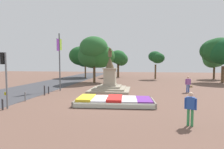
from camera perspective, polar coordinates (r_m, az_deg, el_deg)
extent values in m
plane|color=brown|center=(14.35, -3.11, -8.86)|extent=(95.59, 95.59, 0.00)
cube|color=#38281C|center=(13.50, 0.88, -8.95)|extent=(5.86, 2.89, 0.33)
cube|color=gray|center=(12.22, 0.49, -10.21)|extent=(5.90, 0.48, 0.37)
cube|color=gray|center=(14.78, 1.20, -7.76)|extent=(5.90, 0.48, 0.37)
cube|color=gray|center=(13.98, -11.23, -8.50)|extent=(0.27, 2.73, 0.37)
cube|color=gray|center=(13.63, 13.31, -8.84)|extent=(0.27, 2.73, 0.37)
cube|color=yellow|center=(13.75, -8.41, -7.58)|extent=(1.25, 2.40, 0.22)
cube|color=white|center=(13.56, -3.82, -7.91)|extent=(1.25, 2.40, 0.12)
cube|color=red|center=(13.44, 0.88, -7.81)|extent=(1.25, 2.40, 0.22)
cube|color=white|center=(13.43, 5.62, -8.04)|extent=(1.25, 2.40, 0.13)
cube|color=#72339E|center=(13.50, 10.35, -8.03)|extent=(1.25, 2.40, 0.12)
cube|color=#B2BCAD|center=(12.17, 0.47, -10.28)|extent=(5.62, 0.56, 0.30)
cube|color=gray|center=(20.06, -0.66, -4.97)|extent=(4.47, 4.47, 0.19)
cube|color=#9E9480|center=(20.03, -0.66, -4.44)|extent=(3.48, 3.48, 0.19)
cube|color=gray|center=(20.00, -0.67, -3.91)|extent=(2.50, 2.50, 0.19)
cube|color=#9F9580|center=(19.98, -0.67, -3.37)|extent=(1.51, 1.51, 0.19)
cube|color=#9E937F|center=(19.89, -0.67, -0.68)|extent=(1.30, 1.30, 1.70)
cube|color=#9E937F|center=(19.84, -0.67, 1.94)|extent=(1.54, 1.54, 0.12)
cone|color=brown|center=(19.83, -0.67, 3.93)|extent=(0.98, 0.98, 1.25)
cylinder|color=brown|center=(19.85, -0.67, 6.79)|extent=(0.42, 0.42, 0.73)
sphere|color=brown|center=(19.89, -0.67, 8.29)|extent=(0.32, 0.32, 0.32)
cylinder|color=brown|center=(19.63, -0.35, 7.25)|extent=(0.44, 0.59, 0.43)
cylinder|color=slate|center=(13.87, -31.20, -1.79)|extent=(0.12, 0.12, 3.85)
cube|color=black|center=(13.96, -32.01, 4.49)|extent=(0.26, 0.30, 0.80)
cylinder|color=#4B0808|center=(14.06, -32.44, 5.55)|extent=(0.04, 0.14, 0.14)
cylinder|color=#543E08|center=(14.05, -32.40, 4.47)|extent=(0.04, 0.14, 0.14)
cylinder|color=green|center=(14.05, -32.36, 3.38)|extent=(0.04, 0.14, 0.14)
cube|color=gold|center=(14.04, -31.38, -5.33)|extent=(0.11, 0.17, 0.20)
cylinder|color=#4C5156|center=(20.57, -16.72, 3.84)|extent=(0.14, 0.14, 6.45)
cube|color=#8CBF2D|center=(20.95, -16.43, 9.35)|extent=(0.05, 0.48, 1.26)
cylinder|color=#4C5156|center=(21.02, -16.46, 11.06)|extent=(0.06, 0.62, 0.03)
cube|color=#6B2D8C|center=(20.38, -17.26, 9.24)|extent=(0.05, 0.51, 1.33)
cylinder|color=#4C5156|center=(20.46, -17.30, 11.08)|extent=(0.07, 0.65, 0.03)
cylinder|color=#264CA5|center=(20.33, 23.28, -4.20)|extent=(0.13, 0.13, 0.86)
cylinder|color=#264CA5|center=(20.37, 23.78, -4.20)|extent=(0.13, 0.13, 0.86)
cube|color=#8C4C99|center=(20.27, 23.58, -2.15)|extent=(0.39, 0.24, 0.61)
cylinder|color=#8C4C99|center=(20.22, 22.92, -2.23)|extent=(0.09, 0.09, 0.58)
cylinder|color=#8C4C99|center=(20.32, 24.24, -2.24)|extent=(0.09, 0.09, 0.58)
sphere|color=tan|center=(20.23, 23.62, -0.89)|extent=(0.22, 0.22, 0.22)
cube|color=olive|center=(20.39, 24.37, -3.60)|extent=(0.29, 0.14, 0.22)
cylinder|color=#338C4C|center=(9.75, 23.62, -12.67)|extent=(0.13, 0.13, 0.85)
cylinder|color=#338C4C|center=(9.73, 24.70, -12.73)|extent=(0.13, 0.13, 0.85)
cube|color=#264CA5|center=(9.56, 24.27, -8.50)|extent=(0.44, 0.35, 0.60)
cylinder|color=#264CA5|center=(9.60, 22.83, -8.61)|extent=(0.09, 0.09, 0.57)
cylinder|color=#264CA5|center=(9.55, 25.72, -8.75)|extent=(0.09, 0.09, 0.57)
sphere|color=beige|center=(9.48, 24.35, -5.89)|extent=(0.22, 0.22, 0.22)
cylinder|color=#2D2D33|center=(13.88, -32.14, -8.47)|extent=(0.11, 0.11, 0.67)
sphere|color=#2D2D33|center=(13.81, -32.19, -6.98)|extent=(0.12, 0.12, 0.12)
cylinder|color=slate|center=(16.06, -26.48, -6.63)|extent=(0.11, 0.11, 0.70)
sphere|color=slate|center=(15.99, -26.52, -5.28)|extent=(0.12, 0.12, 0.12)
cylinder|color=#2D2D33|center=(18.25, -21.18, -5.00)|extent=(0.12, 0.12, 0.88)
sphere|color=#2D2D33|center=(18.18, -21.22, -3.52)|extent=(0.13, 0.13, 0.13)
cylinder|color=#2D2D33|center=(18.97, -19.99, -4.95)|extent=(0.12, 0.12, 0.68)
sphere|color=#2D2D33|center=(18.92, -20.02, -3.82)|extent=(0.13, 0.13, 0.13)
cylinder|color=#4C3823|center=(39.10, 2.01, 1.22)|extent=(0.47, 0.47, 2.83)
ellipsoid|color=#215C2B|center=(38.42, 1.97, 5.61)|extent=(2.61, 2.56, 2.43)
ellipsoid|color=#255927|center=(39.56, 2.99, 4.97)|extent=(3.08, 3.21, 2.91)
ellipsoid|color=#215A28|center=(38.42, 1.96, 5.74)|extent=(3.50, 3.76, 2.95)
cylinder|color=brown|center=(34.94, 13.99, 0.84)|extent=(0.33, 0.33, 2.86)
ellipsoid|color=#1B4A22|center=(34.67, 14.71, 5.21)|extent=(2.57, 2.36, 2.02)
ellipsoid|color=#1A4D25|center=(35.16, 13.81, 5.75)|extent=(2.50, 2.54, 2.05)
cylinder|color=brown|center=(33.37, 32.43, 0.04)|extent=(0.47, 0.47, 2.64)
ellipsoid|color=#1B4921|center=(33.35, 31.11, 6.67)|extent=(5.26, 4.69, 3.97)
ellipsoid|color=#1B4F23|center=(32.73, 31.65, 6.71)|extent=(5.04, 4.61, 4.03)
ellipsoid|color=#154B24|center=(32.46, 32.70, 6.35)|extent=(5.16, 4.62, 4.06)
cylinder|color=brown|center=(38.11, -8.70, 1.20)|extent=(0.31, 0.31, 2.95)
ellipsoid|color=#1C4A25|center=(37.72, -7.23, 7.34)|extent=(4.65, 4.06, 4.56)
ellipsoid|color=#1C4F21|center=(38.76, -10.13, 6.01)|extent=(4.99, 5.42, 4.09)
ellipsoid|color=#164A24|center=(39.24, -8.70, 5.90)|extent=(5.17, 5.62, 4.70)
cylinder|color=#4C3823|center=(27.79, -5.80, 0.19)|extent=(0.38, 0.38, 2.84)
ellipsoid|color=#265E2A|center=(27.76, -5.95, 8.69)|extent=(4.41, 4.65, 3.51)
ellipsoid|color=#265A28|center=(28.75, -6.22, 5.93)|extent=(4.82, 5.02, 3.86)
ellipsoid|color=#255E26|center=(28.53, -4.01, 5.94)|extent=(4.87, 4.70, 3.72)
cylinder|color=#4C3823|center=(39.82, 30.34, 0.34)|extent=(0.36, 0.36, 2.25)
ellipsoid|color=#2F6735|center=(39.05, 29.98, 4.20)|extent=(3.41, 3.35, 3.13)
ellipsoid|color=#2B6D35|center=(39.70, 30.65, 4.18)|extent=(3.58, 3.28, 2.88)
ellipsoid|color=#2D6C35|center=(39.00, 29.81, 5.02)|extent=(3.40, 3.62, 3.30)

